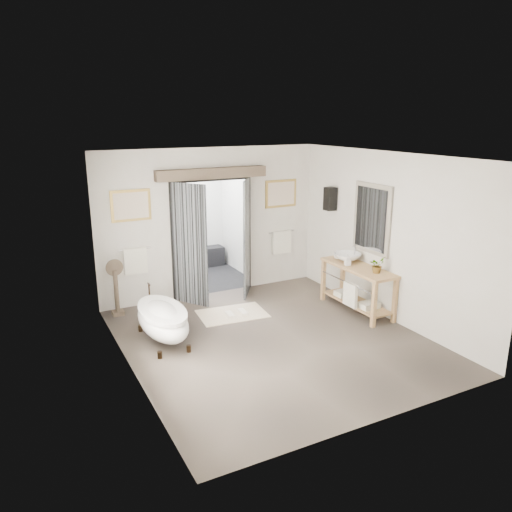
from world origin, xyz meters
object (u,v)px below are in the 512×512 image
(clawfoot_tub, at_px, (163,320))
(vanity, at_px, (357,285))
(rug, at_px, (232,314))
(basin, at_px, (347,258))

(clawfoot_tub, distance_m, vanity, 3.55)
(clawfoot_tub, relative_size, vanity, 0.96)
(rug, bearing_deg, vanity, -23.20)
(vanity, bearing_deg, clawfoot_tub, 173.81)
(clawfoot_tub, height_order, vanity, vanity)
(basin, bearing_deg, rug, 148.55)
(vanity, relative_size, basin, 3.19)
(clawfoot_tub, distance_m, basin, 3.58)
(vanity, bearing_deg, basin, 89.15)
(rug, xyz_separation_m, basin, (2.09, -0.58, 0.93))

